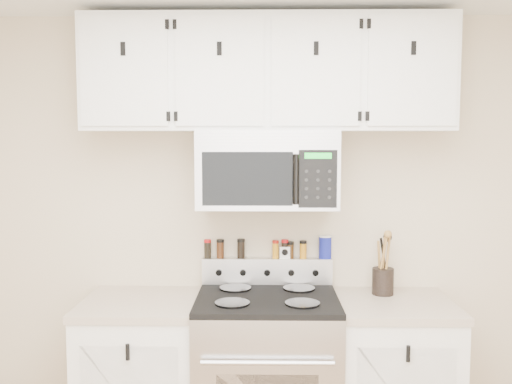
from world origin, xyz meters
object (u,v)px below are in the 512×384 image
Objects in this scene: range at (267,379)px; microwave at (267,169)px; salt_canister at (325,247)px; utensil_crock at (383,279)px.

range is 1.45× the size of microwave.
utensil_crock is at bearing -21.66° from salt_canister.
range is at bearing -166.49° from utensil_crock.
microwave reaches higher than salt_canister.
range is 3.15× the size of utensil_crock.
salt_canister is (0.34, 0.16, -0.46)m from microwave.
microwave is at bearing 89.77° from range.
range is 1.15m from microwave.
microwave is (0.00, 0.13, 1.14)m from range.
utensil_crock reaches higher than range.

